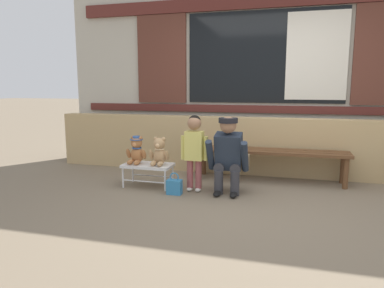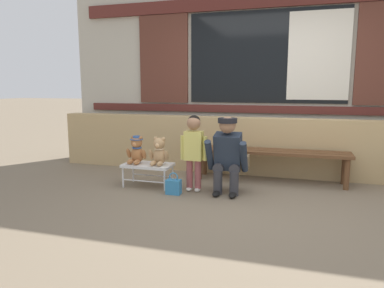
{
  "view_description": "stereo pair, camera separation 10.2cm",
  "coord_description": "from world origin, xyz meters",
  "px_view_note": "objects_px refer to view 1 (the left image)",
  "views": [
    {
      "loc": [
        0.42,
        -3.88,
        1.3
      ],
      "look_at": [
        -0.82,
        0.61,
        0.55
      ],
      "focal_mm": 33.26,
      "sensor_mm": 36.0,
      "label": 1
    },
    {
      "loc": [
        0.51,
        -3.85,
        1.3
      ],
      "look_at": [
        -0.82,
        0.61,
        0.55
      ],
      "focal_mm": 33.26,
      "sensor_mm": 36.0,
      "label": 2
    }
  ],
  "objects_px": {
    "small_display_bench": "(148,167)",
    "adult_crouching": "(229,155)",
    "child_standing": "(194,145)",
    "handbag_on_ground": "(174,187)",
    "wooden_bench_long": "(270,155)",
    "teddy_bear_plain": "(159,152)",
    "teddy_bear_with_hat": "(136,150)"
  },
  "relations": [
    {
      "from": "teddy_bear_plain",
      "to": "child_standing",
      "type": "xyz_separation_m",
      "value": [
        0.48,
        -0.04,
        0.13
      ]
    },
    {
      "from": "adult_crouching",
      "to": "teddy_bear_with_hat",
      "type": "bearing_deg",
      "value": 179.68
    },
    {
      "from": "small_display_bench",
      "to": "adult_crouching",
      "type": "xyz_separation_m",
      "value": [
        1.07,
        -0.0,
        0.21
      ]
    },
    {
      "from": "adult_crouching",
      "to": "child_standing",
      "type": "bearing_deg",
      "value": -175.32
    },
    {
      "from": "child_standing",
      "to": "adult_crouching",
      "type": "relative_size",
      "value": 1.01
    },
    {
      "from": "wooden_bench_long",
      "to": "child_standing",
      "type": "bearing_deg",
      "value": -139.76
    },
    {
      "from": "small_display_bench",
      "to": "teddy_bear_with_hat",
      "type": "relative_size",
      "value": 1.76
    },
    {
      "from": "small_display_bench",
      "to": "adult_crouching",
      "type": "height_order",
      "value": "adult_crouching"
    },
    {
      "from": "child_standing",
      "to": "handbag_on_ground",
      "type": "bearing_deg",
      "value": -134.41
    },
    {
      "from": "wooden_bench_long",
      "to": "teddy_bear_plain",
      "type": "bearing_deg",
      "value": -152.68
    },
    {
      "from": "wooden_bench_long",
      "to": "handbag_on_ground",
      "type": "xyz_separation_m",
      "value": [
        -1.08,
        -0.95,
        -0.28
      ]
    },
    {
      "from": "small_display_bench",
      "to": "teddy_bear_plain",
      "type": "relative_size",
      "value": 1.76
    },
    {
      "from": "wooden_bench_long",
      "to": "handbag_on_ground",
      "type": "relative_size",
      "value": 7.72
    },
    {
      "from": "handbag_on_ground",
      "to": "teddy_bear_plain",
      "type": "bearing_deg",
      "value": 139.27
    },
    {
      "from": "wooden_bench_long",
      "to": "child_standing",
      "type": "height_order",
      "value": "child_standing"
    },
    {
      "from": "teddy_bear_plain",
      "to": "handbag_on_ground",
      "type": "distance_m",
      "value": 0.52
    },
    {
      "from": "teddy_bear_plain",
      "to": "handbag_on_ground",
      "type": "height_order",
      "value": "teddy_bear_plain"
    },
    {
      "from": "teddy_bear_with_hat",
      "to": "teddy_bear_plain",
      "type": "bearing_deg",
      "value": -0.13
    },
    {
      "from": "wooden_bench_long",
      "to": "adult_crouching",
      "type": "bearing_deg",
      "value": -122.34
    },
    {
      "from": "adult_crouching",
      "to": "handbag_on_ground",
      "type": "bearing_deg",
      "value": -159.32
    },
    {
      "from": "teddy_bear_with_hat",
      "to": "child_standing",
      "type": "xyz_separation_m",
      "value": [
        0.8,
        -0.04,
        0.12
      ]
    },
    {
      "from": "adult_crouching",
      "to": "handbag_on_ground",
      "type": "distance_m",
      "value": 0.77
    },
    {
      "from": "adult_crouching",
      "to": "handbag_on_ground",
      "type": "xyz_separation_m",
      "value": [
        -0.63,
        -0.24,
        -0.38
      ]
    },
    {
      "from": "adult_crouching",
      "to": "small_display_bench",
      "type": "bearing_deg",
      "value": 179.74
    },
    {
      "from": "teddy_bear_with_hat",
      "to": "child_standing",
      "type": "bearing_deg",
      "value": -3.02
    },
    {
      "from": "small_display_bench",
      "to": "adult_crouching",
      "type": "bearing_deg",
      "value": -0.26
    },
    {
      "from": "small_display_bench",
      "to": "wooden_bench_long",
      "type": "bearing_deg",
      "value": 24.85
    },
    {
      "from": "wooden_bench_long",
      "to": "teddy_bear_plain",
      "type": "xyz_separation_m",
      "value": [
        -1.36,
        -0.7,
        0.09
      ]
    },
    {
      "from": "child_standing",
      "to": "handbag_on_ground",
      "type": "xyz_separation_m",
      "value": [
        -0.2,
        -0.2,
        -0.5
      ]
    },
    {
      "from": "small_display_bench",
      "to": "teddy_bear_plain",
      "type": "distance_m",
      "value": 0.25
    },
    {
      "from": "teddy_bear_plain",
      "to": "adult_crouching",
      "type": "distance_m",
      "value": 0.91
    },
    {
      "from": "wooden_bench_long",
      "to": "teddy_bear_plain",
      "type": "height_order",
      "value": "teddy_bear_plain"
    }
  ]
}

